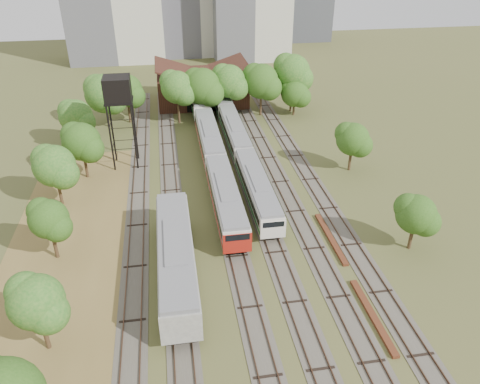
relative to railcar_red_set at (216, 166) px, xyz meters
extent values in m
plane|color=#475123|center=(2.00, -27.28, -1.88)|extent=(240.00, 240.00, 0.00)
cube|color=brown|center=(-16.00, -19.28, -1.86)|extent=(14.00, 60.00, 0.04)
cube|color=#4C473D|center=(-10.00, -2.28, -1.85)|extent=(2.60, 80.00, 0.06)
cube|color=#472D1E|center=(-10.72, -2.28, -1.76)|extent=(0.08, 80.00, 0.14)
cube|color=#472D1E|center=(-9.28, -2.28, -1.76)|extent=(0.08, 80.00, 0.14)
cube|color=#4C473D|center=(-6.00, -2.28, -1.85)|extent=(2.60, 80.00, 0.06)
cube|color=#472D1E|center=(-6.72, -2.28, -1.76)|extent=(0.08, 80.00, 0.14)
cube|color=#472D1E|center=(-5.28, -2.28, -1.76)|extent=(0.08, 80.00, 0.14)
cube|color=#4C473D|center=(0.00, -2.28, -1.85)|extent=(2.60, 80.00, 0.06)
cube|color=#472D1E|center=(-0.72, -2.28, -1.76)|extent=(0.08, 80.00, 0.14)
cube|color=#472D1E|center=(0.72, -2.28, -1.76)|extent=(0.08, 80.00, 0.14)
cube|color=#4C473D|center=(4.00, -2.28, -1.85)|extent=(2.60, 80.00, 0.06)
cube|color=#472D1E|center=(3.28, -2.28, -1.76)|extent=(0.08, 80.00, 0.14)
cube|color=#472D1E|center=(4.72, -2.28, -1.76)|extent=(0.08, 80.00, 0.14)
cube|color=#4C473D|center=(8.00, -2.28, -1.85)|extent=(2.60, 80.00, 0.06)
cube|color=#472D1E|center=(7.28, -2.28, -1.76)|extent=(0.08, 80.00, 0.14)
cube|color=#472D1E|center=(8.72, -2.28, -1.76)|extent=(0.08, 80.00, 0.14)
cube|color=#4C473D|center=(12.00, -2.28, -1.85)|extent=(2.60, 80.00, 0.06)
cube|color=#472D1E|center=(11.28, -2.28, -1.76)|extent=(0.08, 80.00, 0.14)
cube|color=#472D1E|center=(12.72, -2.28, -1.76)|extent=(0.08, 80.00, 0.14)
cube|color=black|center=(0.00, -8.69, -1.49)|extent=(2.14, 15.64, 0.78)
cube|color=beige|center=(0.00, -8.69, 0.11)|extent=(2.82, 17.00, 2.43)
cube|color=black|center=(0.00, -8.69, 0.40)|extent=(2.88, 15.64, 0.83)
cube|color=slate|center=(0.00, -8.69, 1.50)|extent=(2.59, 16.66, 0.35)
cube|color=maroon|center=(0.00, -8.69, -0.57)|extent=(2.88, 16.66, 0.44)
cube|color=maroon|center=(0.00, -17.14, -0.01)|extent=(2.86, 0.25, 2.19)
cube|color=black|center=(0.00, 8.81, -1.49)|extent=(2.14, 15.64, 0.78)
cube|color=beige|center=(0.00, 8.81, 0.11)|extent=(2.82, 17.00, 2.43)
cube|color=black|center=(0.00, 8.81, 0.40)|extent=(2.88, 15.64, 0.83)
cube|color=slate|center=(0.00, 8.81, 1.50)|extent=(2.59, 16.66, 0.35)
cube|color=maroon|center=(0.00, 8.81, -0.57)|extent=(2.88, 16.66, 0.44)
cube|color=black|center=(4.00, -6.78, -1.52)|extent=(1.99, 15.64, 0.72)
cube|color=beige|center=(4.00, -6.78, -0.03)|extent=(2.62, 17.00, 2.26)
cube|color=black|center=(4.00, -6.78, 0.24)|extent=(2.68, 15.64, 0.77)
cube|color=slate|center=(4.00, -6.78, 1.26)|extent=(2.41, 16.66, 0.33)
cube|color=#196525|center=(4.00, -6.78, -0.66)|extent=(2.68, 16.66, 0.41)
cube|color=beige|center=(4.00, -15.23, -0.14)|extent=(2.66, 0.25, 2.03)
cube|color=black|center=(4.00, 10.72, -1.52)|extent=(1.99, 15.64, 0.72)
cube|color=beige|center=(4.00, 10.72, -0.03)|extent=(2.62, 17.00, 2.26)
cube|color=black|center=(4.00, 10.72, 0.24)|extent=(2.68, 15.64, 0.77)
cube|color=slate|center=(4.00, 10.72, 1.26)|extent=(2.41, 16.66, 0.33)
cube|color=#196525|center=(4.00, 10.72, -0.66)|extent=(2.68, 16.66, 0.41)
cube|color=black|center=(4.00, 28.22, -1.52)|extent=(1.99, 15.64, 0.72)
cube|color=beige|center=(4.00, 28.22, -0.03)|extent=(2.62, 17.00, 2.26)
cube|color=black|center=(4.00, 28.22, 0.24)|extent=(2.68, 15.64, 0.77)
cube|color=slate|center=(4.00, 28.22, 1.26)|extent=(2.41, 16.66, 0.33)
cube|color=#196525|center=(4.00, 28.22, -0.66)|extent=(2.68, 16.66, 0.41)
cube|color=black|center=(0.00, 27.31, -1.51)|extent=(2.05, 14.72, 0.75)
cube|color=beige|center=(0.00, 27.31, 0.03)|extent=(2.70, 16.00, 2.33)
cube|color=black|center=(0.00, 27.31, 0.31)|extent=(2.76, 14.72, 0.79)
cube|color=slate|center=(0.00, 27.31, 1.36)|extent=(2.49, 15.68, 0.34)
cube|color=#196525|center=(0.00, 27.31, -0.62)|extent=(2.76, 15.68, 0.42)
cube|color=beige|center=(0.00, 19.36, -0.09)|extent=(2.74, 0.25, 2.10)
cube|color=black|center=(-6.00, -19.00, -1.44)|extent=(2.45, 16.56, 0.89)
cube|color=gray|center=(-6.00, -19.00, 0.40)|extent=(3.23, 18.00, 2.79)
cube|color=black|center=(-6.00, -19.00, 0.74)|extent=(3.29, 16.56, 0.95)
cube|color=slate|center=(-6.00, -19.00, 2.00)|extent=(2.98, 17.64, 0.40)
cylinder|color=black|center=(-13.27, 4.70, 2.62)|extent=(0.22, 0.22, 9.00)
cylinder|color=black|center=(-10.24, 4.70, 2.62)|extent=(0.22, 0.22, 9.00)
cylinder|color=black|center=(-13.27, 7.74, 2.62)|extent=(0.22, 0.22, 9.00)
cylinder|color=black|center=(-10.24, 7.74, 2.62)|extent=(0.22, 0.22, 9.00)
cube|color=black|center=(-11.76, 6.22, 7.22)|extent=(3.54, 3.54, 0.20)
cube|color=black|center=(-11.76, 6.22, 8.84)|extent=(3.37, 3.37, 3.04)
cube|color=brown|center=(10.00, -26.91, -1.73)|extent=(0.59, 8.91, 0.30)
cube|color=brown|center=(10.20, -15.52, -1.73)|extent=(0.57, 9.17, 0.30)
cube|color=#331B12|center=(1.00, 30.72, 0.87)|extent=(16.00, 11.00, 5.50)
cube|color=#331B12|center=(-3.00, 30.72, 4.22)|extent=(8.45, 11.55, 2.96)
cube|color=#331B12|center=(5.00, 30.72, 4.22)|extent=(8.45, 11.55, 2.96)
cube|color=black|center=(1.00, 25.27, 0.32)|extent=(6.40, 0.15, 4.12)
cylinder|color=#382616|center=(-16.35, -25.90, -0.01)|extent=(0.36, 0.36, 3.75)
sphere|color=#285316|center=(-16.35, -25.90, 2.89)|extent=(4.19, 4.19, 4.19)
cylinder|color=#382616|center=(-17.66, -14.03, -0.10)|extent=(0.36, 0.36, 3.57)
sphere|color=#285316|center=(-17.66, -14.03, 2.66)|extent=(3.83, 3.83, 3.83)
cylinder|color=#382616|center=(-18.89, -3.39, 0.09)|extent=(0.36, 0.36, 3.95)
sphere|color=#285316|center=(-18.89, -3.39, 3.14)|extent=(4.84, 4.84, 4.84)
cylinder|color=#382616|center=(-16.70, 3.15, 0.10)|extent=(0.36, 0.36, 3.96)
sphere|color=#285316|center=(-16.70, 3.15, 3.16)|extent=(4.86, 4.86, 4.86)
cylinder|color=#382616|center=(-18.85, 13.61, -0.04)|extent=(0.36, 0.36, 3.68)
sphere|color=#285316|center=(-18.85, 13.61, 2.81)|extent=(4.87, 4.87, 4.87)
cylinder|color=#382616|center=(-15.36, 21.06, 0.29)|extent=(0.36, 0.36, 4.35)
sphere|color=#285316|center=(-15.36, 21.06, 3.65)|extent=(6.18, 6.18, 6.18)
cylinder|color=#382616|center=(-11.95, 22.40, 0.28)|extent=(0.36, 0.36, 4.32)
sphere|color=#285316|center=(-11.95, 22.40, 3.62)|extent=(5.20, 5.20, 5.20)
cylinder|color=#382616|center=(-3.79, 20.82, 0.50)|extent=(0.36, 0.36, 4.76)
sphere|color=#285316|center=(-3.79, 20.82, 4.17)|extent=(5.27, 5.27, 5.27)
cylinder|color=#382616|center=(0.34, 21.22, 0.41)|extent=(0.36, 0.36, 4.58)
sphere|color=#285316|center=(0.34, 21.22, 3.95)|extent=(6.03, 6.03, 6.03)
cylinder|color=#382616|center=(4.93, 22.37, 0.54)|extent=(0.36, 0.36, 4.85)
sphere|color=#285316|center=(4.93, 22.37, 4.29)|extent=(5.52, 5.52, 5.52)
cylinder|color=#382616|center=(10.35, 22.17, 0.47)|extent=(0.36, 0.36, 4.71)
sphere|color=#285316|center=(10.35, 22.17, 4.11)|extent=(5.86, 5.86, 5.86)
cylinder|color=#382616|center=(16.07, 23.52, 0.85)|extent=(0.36, 0.36, 5.46)
sphere|color=#285316|center=(16.07, 23.52, 5.07)|extent=(6.01, 6.01, 6.01)
cylinder|color=#382616|center=(17.62, -18.28, -0.27)|extent=(0.36, 0.36, 3.22)
sphere|color=#285316|center=(17.62, -18.28, 2.22)|extent=(3.99, 3.99, 3.99)
cylinder|color=#382616|center=(17.96, -0.40, -0.12)|extent=(0.36, 0.36, 3.52)
sphere|color=#285316|center=(17.96, -0.40, 2.60)|extent=(4.34, 4.34, 4.34)
cylinder|color=#382616|center=(16.07, 21.44, -0.35)|extent=(0.36, 0.36, 3.06)
sphere|color=#285316|center=(16.07, 21.44, 2.01)|extent=(4.72, 4.72, 4.72)
camera|label=1|loc=(-5.77, -53.75, 26.86)|focal=35.00mm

